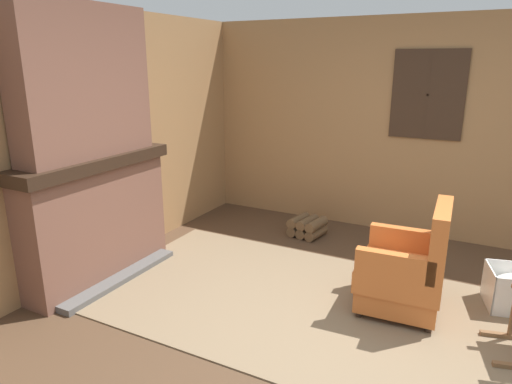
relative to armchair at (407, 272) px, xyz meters
name	(u,v)px	position (x,y,z in m)	size (l,w,h in m)	color
ground_plane	(342,344)	(-0.30, -0.72, -0.35)	(14.00, 14.00, 0.00)	#4C3523
wood_panel_wall_left	(74,147)	(-2.92, -0.72, 0.91)	(0.06, 5.77, 2.52)	#9E7247
wood_panel_wall_back	(417,129)	(-0.30, 1.90, 0.92)	(5.77, 0.09, 2.52)	#9E7247
fireplace_hearth	(98,219)	(-2.71, -0.72, 0.24)	(0.55, 1.63, 1.19)	brown
chimney_breast	(83,82)	(-2.72, -0.72, 1.50)	(0.30, 1.34, 1.31)	brown
area_rug	(314,306)	(-0.68, -0.31, -0.34)	(3.92, 2.08, 0.01)	#7A664C
armchair	(407,272)	(0.00, 0.00, 0.00)	(0.70, 0.72, 0.95)	#C6662D
firewood_stack	(307,227)	(-1.35, 1.22, -0.24)	(0.42, 0.41, 0.23)	brown
oil_lamp_vase	(31,158)	(-2.76, -1.29, 0.93)	(0.12, 0.12, 0.24)	#99B29E
storage_case	(127,140)	(-2.76, -0.20, 0.92)	(0.17, 0.25, 0.15)	black
decorative_plate_on_mantel	(93,142)	(-2.78, -0.63, 0.96)	(0.06, 0.23, 0.22)	gold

